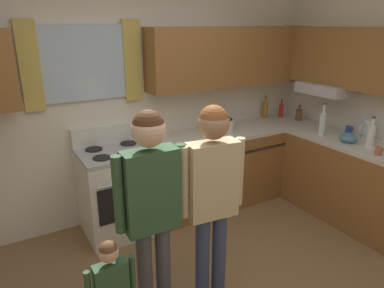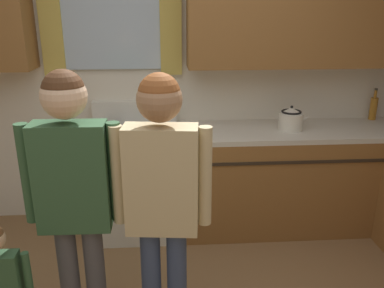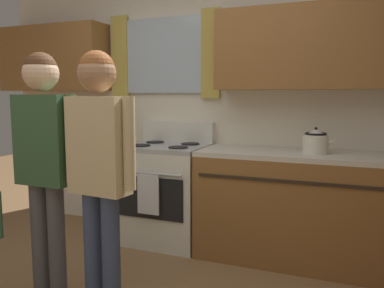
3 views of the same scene
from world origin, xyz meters
TOP-DOWN VIEW (x-y plane):
  - back_wall_unit at (0.06, 1.82)m, footprint 4.60×0.42m
  - stove_oven at (-0.32, 1.54)m, footprint 0.73×0.67m
  - stovetop_kettle at (0.99, 1.52)m, footprint 0.27×0.20m
  - adult_holding_child at (-0.52, 0.22)m, footprint 0.50×0.22m
  - adult_in_plaid at (-0.08, 0.17)m, footprint 0.50×0.22m

SIDE VIEW (x-z plane):
  - stove_oven at x=-0.32m, z-range -0.08..1.02m
  - stovetop_kettle at x=0.99m, z-range 0.89..1.10m
  - adult_in_plaid at x=-0.08m, z-range 0.21..1.81m
  - adult_holding_child at x=-0.52m, z-range 0.21..1.82m
  - back_wall_unit at x=0.06m, z-range 0.17..2.77m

